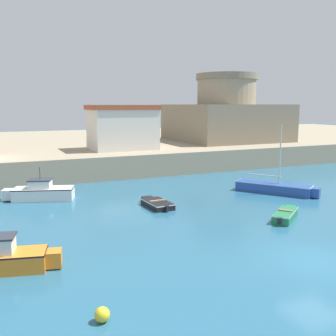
% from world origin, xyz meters
% --- Properties ---
extents(ground_plane, '(200.00, 200.00, 0.00)m').
position_xyz_m(ground_plane, '(0.00, 0.00, 0.00)').
color(ground_plane, '#28607F').
extents(quay_seawall, '(120.00, 40.00, 2.24)m').
position_xyz_m(quay_seawall, '(0.00, 42.07, 1.12)').
color(quay_seawall, gray).
rests_on(quay_seawall, ground).
extents(dinghy_green_0, '(3.14, 2.65, 0.61)m').
position_xyz_m(dinghy_green_0, '(3.32, 5.83, 0.29)').
color(dinghy_green_0, '#237A4C').
rests_on(dinghy_green_0, ground).
extents(sailboat_blue_1, '(4.57, 5.94, 5.49)m').
position_xyz_m(sailboat_blue_1, '(7.43, 11.83, 0.45)').
color(sailboat_blue_1, '#284C9E').
rests_on(sailboat_blue_1, ground).
extents(dinghy_black_4, '(1.53, 3.51, 0.50)m').
position_xyz_m(dinghy_black_4, '(-2.77, 11.84, 0.23)').
color(dinghy_black_4, black).
rests_on(dinghy_black_4, ground).
extents(motorboat_white_5, '(5.24, 3.03, 2.45)m').
position_xyz_m(motorboat_white_5, '(-9.78, 17.26, 0.58)').
color(motorboat_white_5, white).
rests_on(motorboat_white_5, ground).
extents(mooring_buoy, '(0.51, 0.51, 0.51)m').
position_xyz_m(mooring_buoy, '(-10.01, -0.87, 0.25)').
color(mooring_buoy, yellow).
rests_on(mooring_buoy, ground).
extents(fortress, '(13.23, 13.23, 8.74)m').
position_xyz_m(fortress, '(16.00, 32.58, 5.40)').
color(fortress, gray).
rests_on(fortress, quay_seawall).
extents(harbor_shed_mid_row, '(7.01, 5.20, 4.70)m').
position_xyz_m(harbor_shed_mid_row, '(0.00, 27.91, 4.61)').
color(harbor_shed_mid_row, silver).
rests_on(harbor_shed_mid_row, quay_seawall).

